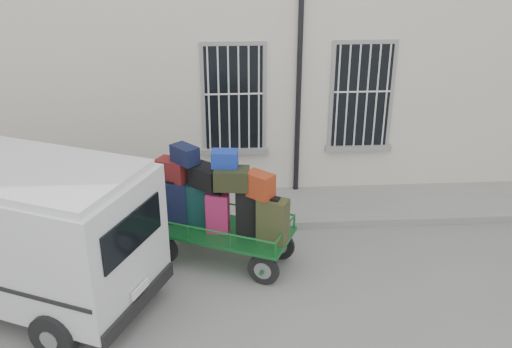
{
  "coord_description": "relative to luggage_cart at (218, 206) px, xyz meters",
  "views": [
    {
      "loc": [
        -0.68,
        -8.51,
        5.66
      ],
      "look_at": [
        -0.06,
        1.0,
        1.4
      ],
      "focal_mm": 40.0,
      "sensor_mm": 36.0,
      "label": 1
    }
  ],
  "objects": [
    {
      "name": "ground",
      "position": [
        0.76,
        -0.35,
        -1.1
      ],
      "size": [
        80.0,
        80.0,
        0.0
      ],
      "primitive_type": "plane",
      "color": "slate",
      "rests_on": "ground"
    },
    {
      "name": "luggage_cart",
      "position": [
        0.0,
        0.0,
        0.0
      ],
      "size": [
        2.88,
        2.04,
        2.13
      ],
      "rotation": [
        0.0,
        0.0,
        -0.43
      ],
      "color": "black",
      "rests_on": "ground"
    },
    {
      "name": "building",
      "position": [
        0.76,
        5.15,
        1.9
      ],
      "size": [
        24.0,
        5.15,
        6.0
      ],
      "color": "beige",
      "rests_on": "ground"
    },
    {
      "name": "sidewalk",
      "position": [
        0.76,
        1.85,
        -1.02
      ],
      "size": [
        24.0,
        1.7,
        0.15
      ],
      "primitive_type": "cube",
      "color": "gray",
      "rests_on": "ground"
    },
    {
      "name": "van",
      "position": [
        -3.32,
        -0.85,
        0.27
      ],
      "size": [
        5.08,
        3.71,
        2.38
      ],
      "rotation": [
        0.0,
        0.0,
        -0.42
      ],
      "color": "white",
      "rests_on": "ground"
    }
  ]
}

